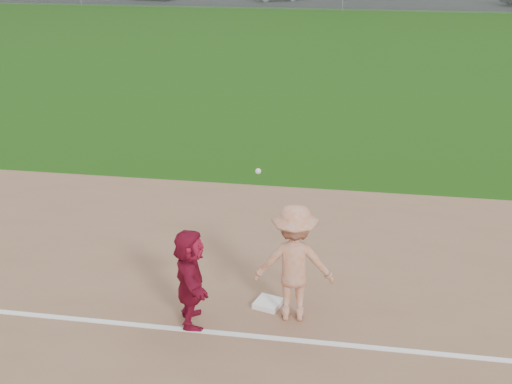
# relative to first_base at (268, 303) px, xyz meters

# --- Properties ---
(ground) EXTENTS (160.00, 160.00, 0.00)m
(ground) POSITION_rel_first_base_xyz_m (-0.43, -0.03, -0.06)
(ground) COLOR #1B480D
(ground) RESTS_ON ground
(foul_line) EXTENTS (60.00, 0.10, 0.01)m
(foul_line) POSITION_rel_first_base_xyz_m (-0.43, -0.83, -0.04)
(foul_line) COLOR white
(foul_line) RESTS_ON infield_dirt
(parking_asphalt) EXTENTS (120.00, 10.00, 0.01)m
(parking_asphalt) POSITION_rel_first_base_xyz_m (-0.43, 45.97, -0.06)
(parking_asphalt) COLOR black
(parking_asphalt) RESTS_ON ground
(first_base) EXTENTS (0.47, 0.47, 0.08)m
(first_base) POSITION_rel_first_base_xyz_m (0.00, 0.00, 0.00)
(first_base) COLOR white
(first_base) RESTS_ON infield_dirt
(base_runner) EXTENTS (0.84, 1.46, 1.50)m
(base_runner) POSITION_rel_first_base_xyz_m (-1.05, -0.62, 0.71)
(base_runner) COLOR maroon
(base_runner) RESTS_ON infield_dirt
(first_base_play) EXTENTS (1.22, 0.78, 2.33)m
(first_base_play) POSITION_rel_first_base_xyz_m (0.41, -0.22, 0.86)
(first_base_play) COLOR #AEAEB1
(first_base_play) RESTS_ON infield_dirt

